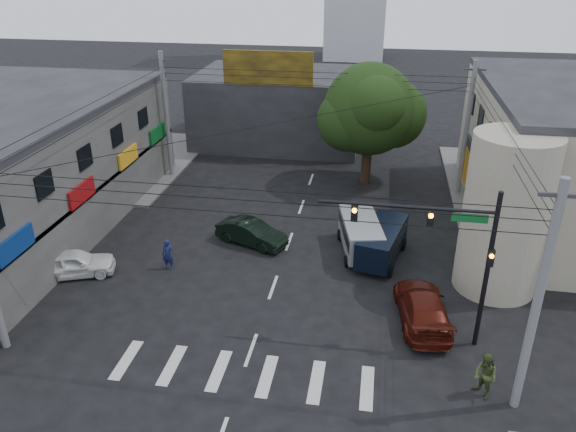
% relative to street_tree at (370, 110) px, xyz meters
% --- Properties ---
extents(ground, '(160.00, 160.00, 0.00)m').
position_rel_street_tree_xyz_m(ground, '(-4.00, -17.00, -5.47)').
color(ground, black).
rests_on(ground, ground).
extents(sidewalk_far_left, '(16.00, 16.00, 0.15)m').
position_rel_street_tree_xyz_m(sidewalk_far_left, '(-22.00, 1.00, -5.40)').
color(sidewalk_far_left, '#514F4C').
rests_on(sidewalk_far_left, ground).
extents(sidewalk_far_right, '(16.00, 16.00, 0.15)m').
position_rel_street_tree_xyz_m(sidewalk_far_right, '(14.00, 1.00, -5.40)').
color(sidewalk_far_right, '#514F4C').
rests_on(sidewalk_far_right, ground).
extents(corner_column, '(4.00, 4.00, 8.00)m').
position_rel_street_tree_xyz_m(corner_column, '(7.00, -13.00, -1.47)').
color(corner_column, gray).
rests_on(corner_column, ground).
extents(building_far, '(14.00, 10.00, 6.00)m').
position_rel_street_tree_xyz_m(building_far, '(-8.00, 9.00, -2.47)').
color(building_far, '#232326').
rests_on(building_far, ground).
extents(billboard, '(7.00, 0.30, 2.60)m').
position_rel_street_tree_xyz_m(billboard, '(-8.00, 4.10, 1.83)').
color(billboard, olive).
rests_on(billboard, building_far).
extents(street_tree, '(6.40, 6.40, 8.70)m').
position_rel_street_tree_xyz_m(street_tree, '(0.00, 0.00, 0.00)').
color(street_tree, black).
rests_on(street_tree, ground).
extents(traffic_gantry, '(7.10, 0.35, 7.20)m').
position_rel_street_tree_xyz_m(traffic_gantry, '(3.82, -18.00, -0.64)').
color(traffic_gantry, black).
rests_on(traffic_gantry, ground).
extents(utility_pole_near_right, '(0.32, 0.32, 9.20)m').
position_rel_street_tree_xyz_m(utility_pole_near_right, '(6.50, -21.50, -0.87)').
color(utility_pole_near_right, '#59595B').
rests_on(utility_pole_near_right, ground).
extents(utility_pole_far_left, '(0.32, 0.32, 9.20)m').
position_rel_street_tree_xyz_m(utility_pole_far_left, '(-14.50, -1.00, -0.87)').
color(utility_pole_far_left, '#59595B').
rests_on(utility_pole_far_left, ground).
extents(utility_pole_far_right, '(0.32, 0.32, 9.20)m').
position_rel_street_tree_xyz_m(utility_pole_far_right, '(6.50, -1.00, -0.87)').
color(utility_pole_far_right, '#59595B').
rests_on(utility_pole_far_right, ground).
extents(dark_sedan, '(4.39, 5.24, 1.39)m').
position_rel_street_tree_xyz_m(dark_sedan, '(-6.13, -10.59, -4.78)').
color(dark_sedan, black).
rests_on(dark_sedan, ground).
extents(white_compact, '(4.53, 5.32, 1.42)m').
position_rel_street_tree_xyz_m(white_compact, '(-14.50, -15.55, -4.76)').
color(white_compact, white).
rests_on(white_compact, ground).
extents(maroon_sedan, '(3.40, 5.73, 1.51)m').
position_rel_street_tree_xyz_m(maroon_sedan, '(3.28, -16.68, -4.72)').
color(maroon_sedan, '#47110A').
rests_on(maroon_sedan, ground).
extents(silver_minivan, '(5.32, 3.73, 1.96)m').
position_rel_street_tree_xyz_m(silver_minivan, '(0.15, -10.57, -4.49)').
color(silver_minivan, '#A6A8AE').
rests_on(silver_minivan, ground).
extents(navy_van, '(5.55, 3.94, 1.89)m').
position_rel_street_tree_xyz_m(navy_van, '(1.34, -11.20, -4.53)').
color(navy_van, black).
rests_on(navy_van, ground).
extents(traffic_officer, '(0.65, 0.45, 1.70)m').
position_rel_street_tree_xyz_m(traffic_officer, '(-9.86, -14.11, -4.62)').
color(traffic_officer, '#151B4B').
rests_on(traffic_officer, ground).
extents(pedestrian_olive, '(1.64, 1.63, 1.94)m').
position_rel_street_tree_xyz_m(pedestrian_olive, '(5.36, -21.20, -4.50)').
color(pedestrian_olive, '#394721').
rests_on(pedestrian_olive, ground).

